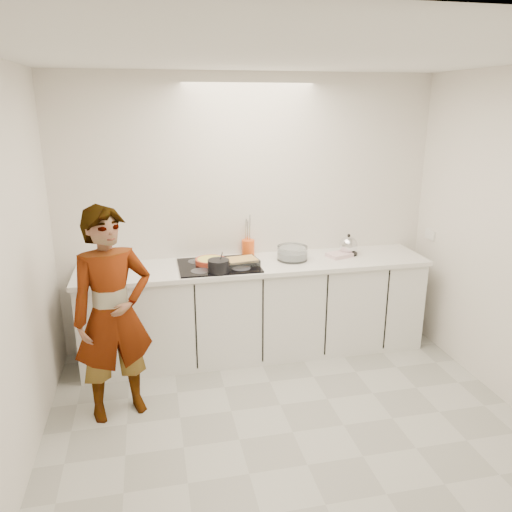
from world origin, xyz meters
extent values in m
cube|color=#B4B4AB|center=(0.00, 0.00, 0.00)|extent=(3.60, 3.20, 0.00)
cube|color=white|center=(0.00, 0.00, 2.60)|extent=(3.60, 3.20, 0.00)
cube|color=white|center=(0.00, 1.60, 1.30)|extent=(3.60, 0.00, 2.60)
cube|color=white|center=(0.00, -1.60, 1.30)|extent=(3.60, 0.00, 2.60)
cube|color=white|center=(-1.80, 0.00, 1.30)|extent=(0.00, 3.20, 2.60)
cube|color=white|center=(1.79, 1.33, 1.07)|extent=(0.02, 0.15, 0.09)
cube|color=white|center=(0.00, 1.28, 0.43)|extent=(3.20, 0.58, 0.87)
cube|color=white|center=(0.00, 1.28, 0.89)|extent=(3.24, 0.64, 0.04)
cube|color=black|center=(-0.35, 1.26, 0.92)|extent=(0.72, 0.54, 0.01)
cylinder|color=#BF3C24|center=(-0.42, 1.31, 0.95)|extent=(0.35, 0.35, 0.04)
cylinder|color=#FCEB5A|center=(-0.42, 1.31, 0.96)|extent=(0.31, 0.31, 0.01)
cylinder|color=black|center=(-0.38, 1.08, 0.98)|extent=(0.23, 0.23, 0.10)
cylinder|color=silver|center=(-0.36, 1.10, 1.02)|extent=(0.05, 0.07, 0.16)
cube|color=silver|center=(-0.15, 1.22, 0.95)|extent=(0.32, 0.25, 0.05)
cube|color=#DCB860|center=(-0.15, 1.22, 0.97)|extent=(0.28, 0.22, 0.02)
cylinder|color=silver|center=(0.35, 1.30, 0.98)|extent=(0.38, 0.38, 0.13)
cylinder|color=white|center=(0.35, 1.30, 0.96)|extent=(0.32, 0.32, 0.06)
cube|color=white|center=(0.83, 1.30, 0.93)|extent=(0.26, 0.23, 0.04)
cylinder|color=black|center=(0.93, 1.36, 0.92)|extent=(0.22, 0.22, 0.02)
sphere|color=silver|center=(0.93, 1.36, 1.01)|extent=(0.21, 0.21, 0.18)
sphere|color=black|center=(0.93, 1.36, 1.10)|extent=(0.04, 0.04, 0.03)
cylinder|color=#FE5C19|center=(-0.02, 1.54, 0.99)|extent=(0.16, 0.16, 0.15)
imported|color=white|center=(-1.25, 0.55, 0.82)|extent=(0.69, 0.56, 1.64)
camera|label=1|loc=(-0.93, -3.01, 2.33)|focal=35.00mm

